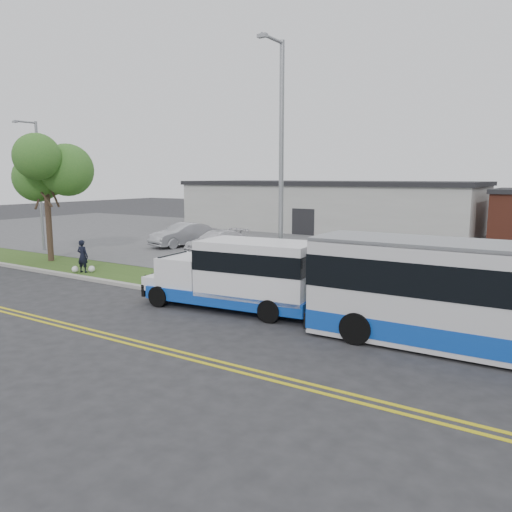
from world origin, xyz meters
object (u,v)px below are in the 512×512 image
Objects in this scene: streetlight_far at (38,181)px; shuttle_bus at (241,273)px; tree_west at (45,169)px; parked_car_a at (184,235)px; parked_car_b at (216,241)px; streetlight_near at (280,163)px; transit_bus at (510,301)px; pedestrian at (83,256)px.

streetlight_far reaches higher than shuttle_bus.
tree_west is 1.48× the size of parked_car_a.
streetlight_near is at bearing -34.58° from parked_car_b.
transit_bus is 2.30× the size of parked_car_a.
streetlight_near is 4.42m from shuttle_bus.
shuttle_bus is at bearing -14.30° from streetlight_far.
shuttle_bus is 4.21× the size of pedestrian.
streetlight_near reaches higher than shuttle_bus.
parked_car_b is (-9.27, 8.12, -4.47)m from streetlight_near.
transit_bus is 20.27m from parked_car_b.
streetlight_near is 9.26m from transit_bus.
transit_bus is (23.20, -2.60, -3.62)m from tree_west.
parked_car_a is at bearing 150.77° from transit_bus.
parked_car_a is (-2.09, 9.82, -0.03)m from pedestrian.
streetlight_near is 5.92× the size of pedestrian.
streetlight_near is 2.03× the size of parked_car_a.
parked_car_b is (-17.47, 10.25, -0.74)m from transit_bus.
streetlight_near is 1.19× the size of streetlight_far.
transit_bus is at bearing -10.04° from streetlight_far.
streetlight_far reaches higher than parked_car_b.
parked_car_b is (5.73, 7.65, -4.36)m from tree_west.
parked_car_b is (3.42, -0.87, -0.10)m from parked_car_a.
parked_car_a is at bearing -90.28° from pedestrian.
parked_car_a is (6.31, 6.31, -3.60)m from streetlight_far.
streetlight_far is at bearing 168.76° from transit_bus.
streetlight_near reaches higher than parked_car_a.
shuttle_bus is 1.44× the size of parked_car_a.
transit_bus is (8.20, -2.13, -3.73)m from streetlight_near.
pedestrian is at bearing -175.54° from streetlight_near.
streetlight_near is 1.41× the size of shuttle_bus.
parked_car_a is (-20.89, 11.12, -0.63)m from transit_bus.
tree_west is 4.31× the size of pedestrian.
tree_west is at bearing 164.19° from shuttle_bus.
transit_bus is at bearing -14.54° from streetlight_near.
shuttle_bus is (14.63, -2.53, -3.78)m from tree_west.
tree_west reaches higher than shuttle_bus.
tree_west is at bearing 178.20° from streetlight_near.
tree_west is 6.23m from pedestrian.
streetlight_near reaches higher than streetlight_far.
transit_bus is at bearing -23.75° from parked_car_b.
streetlight_far is at bearing 151.02° from tree_west.
transit_bus reaches higher than parked_car_a.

